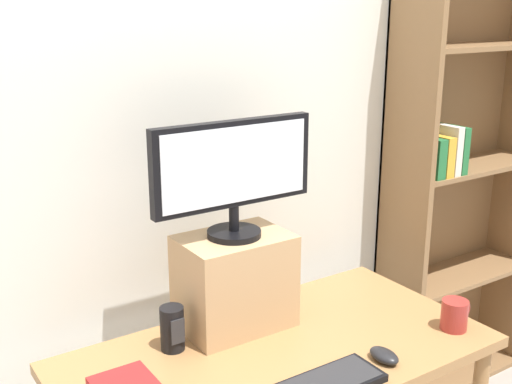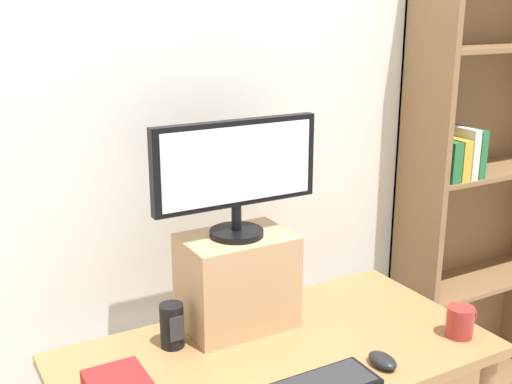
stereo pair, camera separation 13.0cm
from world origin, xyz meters
name	(u,v)px [view 2 (the right image)]	position (x,y,z in m)	size (l,w,h in m)	color
back_wall	(202,131)	(0.00, 0.52, 1.30)	(7.00, 0.08, 2.60)	silver
desk	(277,372)	(0.00, 0.00, 0.62)	(1.33, 0.69, 0.70)	#9E7042
bookshelf_unit	(479,169)	(1.24, 0.37, 1.04)	(0.80, 0.28, 2.06)	olive
riser_box	(237,281)	(-0.03, 0.21, 0.86)	(0.35, 0.25, 0.31)	tan
computer_monitor	(236,171)	(-0.03, 0.21, 1.23)	(0.56, 0.17, 0.37)	black
computer_mouse	(382,360)	(0.22, -0.23, 0.72)	(0.06, 0.10, 0.04)	black
coffee_mug	(460,321)	(0.56, -0.21, 0.75)	(0.12, 0.09, 0.10)	#9E2D28
desk_speaker	(172,326)	(-0.27, 0.18, 0.77)	(0.07, 0.08, 0.14)	black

